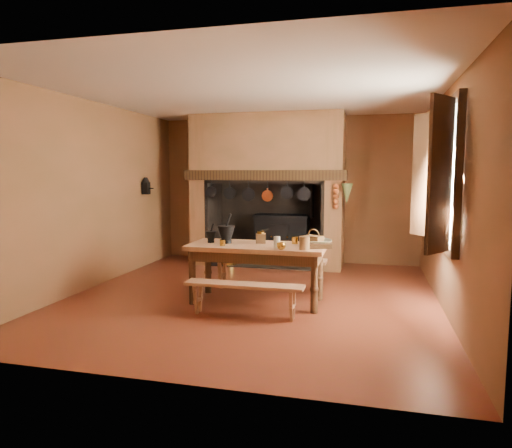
% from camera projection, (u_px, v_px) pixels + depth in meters
% --- Properties ---
extents(floor, '(5.50, 5.50, 0.00)m').
position_uv_depth(floor, '(253.00, 296.00, 6.42)').
color(floor, '#5F2816').
rests_on(floor, ground).
extents(ceiling, '(5.50, 5.50, 0.00)m').
position_uv_depth(ceiling, '(253.00, 93.00, 6.11)').
color(ceiling, silver).
rests_on(ceiling, back_wall).
extents(back_wall, '(5.00, 0.02, 2.80)m').
position_uv_depth(back_wall, '(288.00, 190.00, 8.92)').
color(back_wall, brown).
rests_on(back_wall, floor).
extents(wall_left, '(0.02, 5.50, 2.80)m').
position_uv_depth(wall_left, '(92.00, 195.00, 6.87)').
color(wall_left, brown).
rests_on(wall_left, floor).
extents(wall_right, '(0.02, 5.50, 2.80)m').
position_uv_depth(wall_right, '(448.00, 199.00, 5.66)').
color(wall_right, brown).
rests_on(wall_right, floor).
extents(wall_front, '(5.00, 0.02, 2.80)m').
position_uv_depth(wall_front, '(167.00, 214.00, 3.61)').
color(wall_front, brown).
rests_on(wall_front, floor).
extents(chimney_breast, '(2.95, 0.96, 2.80)m').
position_uv_depth(chimney_breast, '(268.00, 169.00, 8.52)').
color(chimney_breast, brown).
rests_on(chimney_breast, floor).
extents(iron_range, '(1.12, 0.55, 1.60)m').
position_uv_depth(iron_range, '(283.00, 238.00, 8.74)').
color(iron_range, black).
rests_on(iron_range, floor).
extents(hearth_pans, '(0.51, 0.62, 0.20)m').
position_uv_depth(hearth_pans, '(229.00, 258.00, 8.80)').
color(hearth_pans, '#AF8528').
rests_on(hearth_pans, floor).
extents(hanging_pans, '(1.92, 0.29, 0.27)m').
position_uv_depth(hanging_pans, '(260.00, 194.00, 8.10)').
color(hanging_pans, black).
rests_on(hanging_pans, chimney_breast).
extents(onion_string, '(0.12, 0.10, 0.46)m').
position_uv_depth(onion_string, '(336.00, 197.00, 7.76)').
color(onion_string, '#97431B').
rests_on(onion_string, chimney_breast).
extents(herb_bunch, '(0.20, 0.20, 0.35)m').
position_uv_depth(herb_bunch, '(347.00, 194.00, 7.71)').
color(herb_bunch, '#4E5729').
rests_on(herb_bunch, chimney_breast).
extents(window, '(0.39, 1.75, 1.76)m').
position_uv_depth(window, '(440.00, 175.00, 5.28)').
color(window, white).
rests_on(window, wall_right).
extents(wall_coffee_mill, '(0.23, 0.16, 0.31)m').
position_uv_depth(wall_coffee_mill, '(146.00, 185.00, 8.33)').
color(wall_coffee_mill, black).
rests_on(wall_coffee_mill, wall_left).
extents(work_table, '(1.81, 0.80, 0.78)m').
position_uv_depth(work_table, '(257.00, 254.00, 6.06)').
color(work_table, '#A2724A').
rests_on(work_table, floor).
extents(bench_front, '(1.45, 0.25, 0.41)m').
position_uv_depth(bench_front, '(244.00, 292.00, 5.48)').
color(bench_front, '#A2724A').
rests_on(bench_front, floor).
extents(bench_back, '(1.73, 0.30, 0.49)m').
position_uv_depth(bench_back, '(267.00, 266.00, 6.72)').
color(bench_back, '#A2724A').
rests_on(bench_back, floor).
extents(mortar_large, '(0.24, 0.24, 0.40)m').
position_uv_depth(mortar_large, '(226.00, 233.00, 6.15)').
color(mortar_large, black).
rests_on(mortar_large, work_table).
extents(mortar_small, '(0.16, 0.16, 0.27)m').
position_uv_depth(mortar_small, '(211.00, 236.00, 6.20)').
color(mortar_small, black).
rests_on(mortar_small, work_table).
extents(coffee_grinder, '(0.19, 0.16, 0.20)m').
position_uv_depth(coffee_grinder, '(261.00, 238.00, 6.15)').
color(coffee_grinder, '#341C10').
rests_on(coffee_grinder, work_table).
extents(brass_mug_a, '(0.07, 0.07, 0.08)m').
position_uv_depth(brass_mug_a, '(222.00, 243.00, 5.94)').
color(brass_mug_a, '#AF8528').
rests_on(brass_mug_a, work_table).
extents(brass_mug_b, '(0.10, 0.10, 0.09)m').
position_uv_depth(brass_mug_b, '(295.00, 240.00, 6.10)').
color(brass_mug_b, '#AF8528').
rests_on(brass_mug_b, work_table).
extents(mixing_bowl, '(0.45, 0.45, 0.09)m').
position_uv_depth(mixing_bowl, '(318.00, 243.00, 5.91)').
color(mixing_bowl, '#B9B18E').
rests_on(mixing_bowl, work_table).
extents(stoneware_crock, '(0.17, 0.17, 0.16)m').
position_uv_depth(stoneware_crock, '(304.00, 243.00, 5.64)').
color(stoneware_crock, brown).
rests_on(stoneware_crock, work_table).
extents(glass_jar, '(0.10, 0.10, 0.15)m').
position_uv_depth(glass_jar, '(277.00, 242.00, 5.78)').
color(glass_jar, beige).
rests_on(glass_jar, work_table).
extents(wicker_basket, '(0.27, 0.24, 0.22)m').
position_uv_depth(wicker_basket, '(313.00, 240.00, 5.97)').
color(wicker_basket, '#4E2E17').
rests_on(wicker_basket, work_table).
extents(wooden_tray, '(0.40, 0.33, 0.06)m').
position_uv_depth(wooden_tray, '(317.00, 245.00, 5.80)').
color(wooden_tray, '#341C10').
rests_on(wooden_tray, work_table).
extents(brass_cup, '(0.13, 0.13, 0.09)m').
position_uv_depth(brass_cup, '(281.00, 246.00, 5.64)').
color(brass_cup, '#AF8528').
rests_on(brass_cup, work_table).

